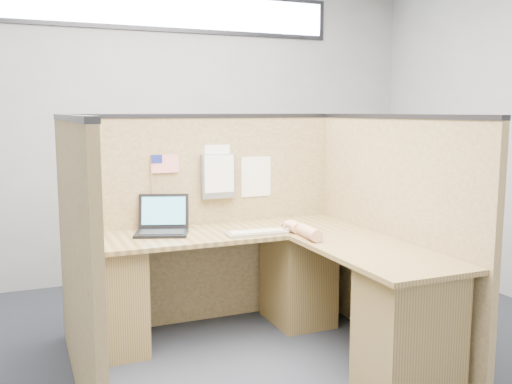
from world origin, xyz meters
name	(u,v)px	position (x,y,z in m)	size (l,w,h in m)	color
floor	(259,373)	(0.00, 0.00, 0.00)	(5.00, 5.00, 0.00)	#21242F
wall_back	(164,127)	(0.00, 2.25, 1.40)	(5.00, 5.00, 0.00)	gray
clerestory_window	(162,10)	(0.00, 2.23, 2.45)	(3.30, 0.04, 0.38)	#232328
cubicle_partitions	(233,233)	(0.00, 0.43, 0.77)	(2.06, 1.83, 1.53)	brown
l_desk	(268,292)	(0.18, 0.29, 0.39)	(1.95, 1.75, 0.73)	brown
laptop	(159,224)	(-0.40, 0.80, 0.79)	(0.41, 0.43, 0.25)	black
keyboard	(257,233)	(0.19, 0.48, 0.74)	(0.41, 0.16, 0.03)	gray
mouse	(291,228)	(0.44, 0.48, 0.76)	(0.12, 0.07, 0.05)	silver
hand_forearm	(303,230)	(0.45, 0.32, 0.77)	(0.12, 0.43, 0.09)	tan
blue_poster	(80,154)	(-0.88, 0.97, 1.27)	(0.19, 0.00, 0.25)	navy
american_flag	(162,165)	(-0.33, 0.96, 1.17)	(0.20, 0.01, 0.34)	olive
file_holder	(218,176)	(0.08, 0.94, 1.08)	(0.25, 0.05, 0.32)	slate
paper_left	(216,163)	(0.07, 0.97, 1.17)	(0.21, 0.00, 0.27)	white
paper_right	(256,177)	(0.39, 0.97, 1.06)	(0.24, 0.00, 0.30)	white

